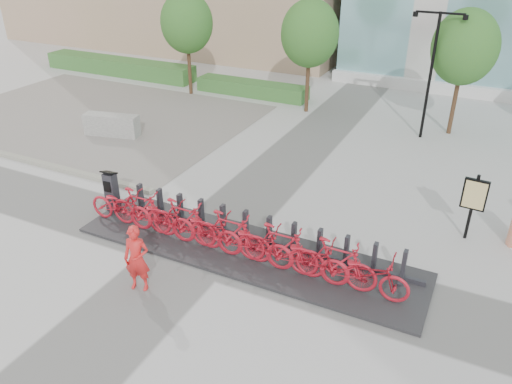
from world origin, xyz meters
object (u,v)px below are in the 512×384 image
at_px(jersey_barrier, 112,125).
at_px(map_sign, 474,197).
at_px(bike_0, 121,206).
at_px(worker_red, 137,259).
at_px(kiosk, 111,191).

height_order(jersey_barrier, map_sign, map_sign).
height_order(bike_0, map_sign, map_sign).
bearing_deg(worker_red, bike_0, 120.80).
xyz_separation_m(kiosk, map_sign, (9.87, 3.21, 0.58)).
bearing_deg(jersey_barrier, map_sign, -20.43).
bearing_deg(kiosk, map_sign, 14.20).
relative_size(bike_0, jersey_barrier, 0.91).
bearing_deg(map_sign, kiosk, -157.41).
relative_size(kiosk, map_sign, 0.68).
height_order(bike_0, jersey_barrier, bike_0).
height_order(worker_red, map_sign, map_sign).
xyz_separation_m(bike_0, kiosk, (-0.75, 0.49, 0.09)).
relative_size(bike_0, kiosk, 1.58).
distance_m(worker_red, map_sign, 9.00).
bearing_deg(kiosk, worker_red, -44.67).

